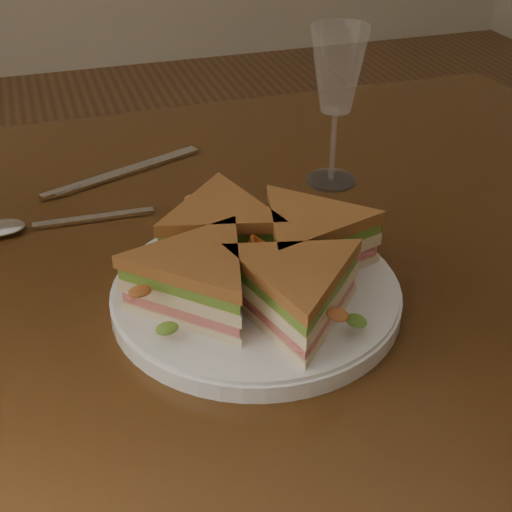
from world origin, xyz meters
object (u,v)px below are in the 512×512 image
object	(u,v)px
knife	(118,174)
plate	(256,295)
wine_glass	(338,74)
spoon	(25,226)
table	(191,329)
sandwich_wedges	(256,261)

from	to	relation	value
knife	plate	bearing A→B (deg)	-96.55
wine_glass	spoon	bearing A→B (deg)	-179.20
table	knife	bearing A→B (deg)	100.94
sandwich_wedges	spoon	distance (m)	0.28
plate	knife	world-z (taller)	plate
sandwich_wedges	knife	bearing A→B (deg)	104.94
table	sandwich_wedges	distance (m)	0.18
table	knife	distance (m)	0.22
table	sandwich_wedges	size ratio (longest dim) A/B	4.29
plate	sandwich_wedges	size ratio (longest dim) A/B	0.93
sandwich_wedges	wine_glass	distance (m)	0.27
table	spoon	world-z (taller)	spoon
plate	sandwich_wedges	distance (m)	0.04
spoon	knife	distance (m)	0.15
table	plate	size ratio (longest dim) A/B	4.60
table	knife	world-z (taller)	knife
sandwich_wedges	plate	bearing A→B (deg)	90.00
sandwich_wedges	knife	size ratio (longest dim) A/B	1.36
knife	wine_glass	world-z (taller)	wine_glass
table	wine_glass	bearing A→B (deg)	26.81
plate	wine_glass	world-z (taller)	wine_glass
spoon	wine_glass	size ratio (longest dim) A/B	1.00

